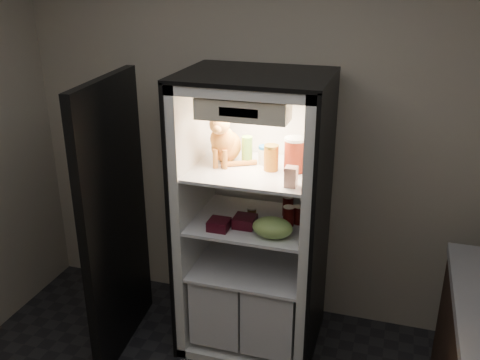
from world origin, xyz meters
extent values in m
plane|color=#A89C8C|center=(0.00, 1.80, 1.35)|extent=(3.60, 0.00, 3.60)
cube|color=white|center=(0.00, 1.67, 0.93)|extent=(0.85, 0.06, 1.85)
cube|color=white|center=(-0.40, 1.35, 0.93)|extent=(0.06, 0.70, 1.85)
cube|color=white|center=(0.40, 1.35, 0.93)|extent=(0.06, 0.70, 1.85)
cube|color=white|center=(0.00, 1.35, 1.82)|extent=(0.85, 0.70, 0.06)
cube|color=white|center=(0.00, 1.35, 0.03)|extent=(0.85, 0.70, 0.06)
cube|color=black|center=(-0.44, 1.35, 0.93)|extent=(0.02, 0.72, 1.87)
cube|color=black|center=(0.44, 1.35, 0.93)|extent=(0.02, 0.72, 1.87)
cube|color=black|center=(0.00, 1.35, 1.86)|extent=(0.90, 0.72, 0.02)
cube|color=white|center=(0.00, 1.32, 1.28)|extent=(0.73, 0.62, 0.02)
cube|color=white|center=(0.00, 1.32, 0.93)|extent=(0.73, 0.62, 0.02)
cube|color=white|center=(-0.18, 1.32, 0.35)|extent=(0.34, 0.58, 0.48)
cube|color=white|center=(0.18, 1.32, 0.35)|extent=(0.34, 0.58, 0.48)
cube|color=white|center=(0.00, 1.32, 0.60)|extent=(0.73, 0.62, 0.02)
cube|color=#FAEDCD|center=(0.00, 1.11, 1.72)|extent=(0.52, 0.18, 0.12)
cube|color=black|center=(0.00, 1.02, 1.72)|extent=(0.22, 0.01, 0.05)
cube|color=black|center=(-0.85, 1.07, 0.93)|extent=(0.14, 0.87, 1.85)
cube|color=white|center=(-0.85, 1.01, 0.55)|extent=(0.12, 0.64, 0.12)
cube|color=white|center=(-0.85, 1.01, 1.05)|extent=(0.12, 0.64, 0.12)
ellipsoid|color=orange|center=(-0.20, 1.42, 1.38)|extent=(0.20, 0.25, 0.20)
ellipsoid|color=orange|center=(-0.20, 1.33, 1.46)|extent=(0.16, 0.15, 0.17)
sphere|color=orange|center=(-0.19, 1.27, 1.57)|extent=(0.13, 0.13, 0.12)
sphere|color=orange|center=(-0.19, 1.22, 1.56)|extent=(0.06, 0.06, 0.05)
cone|color=orange|center=(-0.23, 1.27, 1.63)|extent=(0.05, 0.05, 0.06)
cone|color=orange|center=(-0.16, 1.28, 1.63)|extent=(0.05, 0.05, 0.06)
cylinder|color=orange|center=(-0.22, 1.26, 1.35)|extent=(0.03, 0.03, 0.12)
cylinder|color=orange|center=(-0.16, 1.27, 1.35)|extent=(0.03, 0.03, 0.12)
cylinder|color=orange|center=(-0.10, 1.34, 1.31)|extent=(0.21, 0.14, 0.03)
cylinder|color=green|center=(-0.06, 1.40, 1.37)|extent=(0.07, 0.07, 0.16)
cylinder|color=green|center=(-0.06, 1.40, 1.46)|extent=(0.07, 0.07, 0.01)
cylinder|color=white|center=(0.05, 1.43, 1.34)|extent=(0.08, 0.08, 0.10)
cylinder|color=#185EAA|center=(0.05, 1.43, 1.40)|extent=(0.08, 0.08, 0.02)
cylinder|color=maroon|center=(0.11, 1.33, 1.36)|extent=(0.09, 0.09, 0.15)
cylinder|color=#B18B2F|center=(0.11, 1.33, 1.44)|extent=(0.09, 0.09, 0.02)
cylinder|color=#A23015|center=(0.25, 1.35, 1.39)|extent=(0.12, 0.12, 0.20)
cylinder|color=white|center=(0.25, 1.35, 1.49)|extent=(0.13, 0.13, 0.02)
cube|color=silver|center=(0.28, 1.11, 1.35)|extent=(0.07, 0.07, 0.12)
cylinder|color=black|center=(0.20, 1.45, 1.00)|extent=(0.07, 0.07, 0.13)
cylinder|color=#B2B2B2|center=(0.20, 1.45, 1.07)|extent=(0.07, 0.07, 0.00)
cylinder|color=black|center=(0.29, 1.36, 1.00)|extent=(0.06, 0.06, 0.11)
cylinder|color=#B2B2B2|center=(0.29, 1.36, 1.06)|extent=(0.06, 0.06, 0.00)
cylinder|color=black|center=(0.24, 1.31, 1.00)|extent=(0.07, 0.07, 0.13)
cylinder|color=#B2B2B2|center=(0.24, 1.31, 1.07)|extent=(0.07, 0.07, 0.00)
cylinder|color=#563418|center=(-0.01, 1.33, 0.98)|extent=(0.06, 0.06, 0.07)
cylinder|color=#B2B2B2|center=(-0.01, 1.33, 1.02)|extent=(0.06, 0.06, 0.01)
ellipsoid|color=#87B956|center=(0.18, 1.13, 1.00)|extent=(0.25, 0.18, 0.12)
cube|color=#460B1B|center=(-0.16, 1.13, 0.97)|extent=(0.13, 0.13, 0.06)
cube|color=#460B1B|center=(-0.02, 1.22, 0.97)|extent=(0.13, 0.13, 0.07)
camera|label=1|loc=(0.83, -1.65, 2.46)|focal=40.00mm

